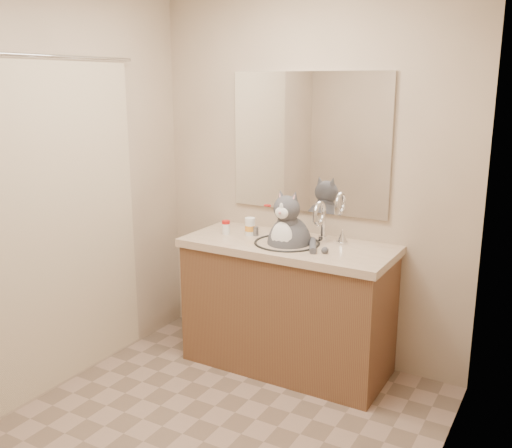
{
  "coord_description": "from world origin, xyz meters",
  "views": [
    {
      "loc": [
        1.55,
        -2.14,
        1.83
      ],
      "look_at": [
        -0.06,
        0.65,
        1.03
      ],
      "focal_mm": 40.0,
      "sensor_mm": 36.0,
      "label": 1
    }
  ],
  "objects_px": {
    "pill_bottle_orange": "(250,227)",
    "grey_canister": "(256,231)",
    "cat": "(289,241)",
    "pill_bottle_redcap": "(226,227)"
  },
  "relations": [
    {
      "from": "grey_canister",
      "to": "cat",
      "type": "bearing_deg",
      "value": -11.89
    },
    {
      "from": "pill_bottle_orange",
      "to": "grey_canister",
      "type": "bearing_deg",
      "value": 4.64
    },
    {
      "from": "cat",
      "to": "grey_canister",
      "type": "relative_size",
      "value": 9.12
    },
    {
      "from": "pill_bottle_redcap",
      "to": "pill_bottle_orange",
      "type": "bearing_deg",
      "value": 21.5
    },
    {
      "from": "grey_canister",
      "to": "pill_bottle_redcap",
      "type": "bearing_deg",
      "value": -161.89
    },
    {
      "from": "pill_bottle_redcap",
      "to": "pill_bottle_orange",
      "type": "height_order",
      "value": "pill_bottle_orange"
    },
    {
      "from": "pill_bottle_redcap",
      "to": "pill_bottle_orange",
      "type": "xyz_separation_m",
      "value": [
        0.15,
        0.06,
        0.01
      ]
    },
    {
      "from": "cat",
      "to": "pill_bottle_redcap",
      "type": "distance_m",
      "value": 0.46
    },
    {
      "from": "cat",
      "to": "pill_bottle_orange",
      "type": "bearing_deg",
      "value": 170.76
    },
    {
      "from": "cat",
      "to": "pill_bottle_orange",
      "type": "xyz_separation_m",
      "value": [
        -0.31,
        0.05,
        0.04
      ]
    }
  ]
}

